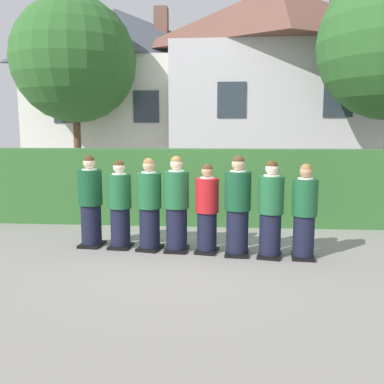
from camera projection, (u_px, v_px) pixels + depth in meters
name	position (u px, v px, depth m)	size (l,w,h in m)	color
ground_plane	(192.00, 252.00, 7.21)	(60.00, 60.00, 0.00)	gray
student_front_row_0	(91.00, 203.00, 7.46)	(0.43, 0.54, 1.66)	black
student_front_row_1	(120.00, 206.00, 7.35)	(0.41, 0.49, 1.58)	black
student_front_row_2	(149.00, 206.00, 7.24)	(0.46, 0.55, 1.62)	black
student_front_row_3	(177.00, 206.00, 7.15)	(0.43, 0.53, 1.66)	black
student_in_red_blazer	(207.00, 211.00, 7.07)	(0.43, 0.52, 1.54)	black
student_front_row_5	(238.00, 208.00, 6.91)	(0.44, 0.54, 1.68)	black
student_front_row_6	(271.00, 212.00, 6.80)	(0.46, 0.55, 1.61)	black
student_front_row_7	(304.00, 214.00, 6.73)	(0.41, 0.52, 1.57)	black
hedge	(200.00, 187.00, 9.30)	(10.62, 0.70, 1.69)	#33662D
school_building_main	(277.00, 87.00, 14.72)	(7.70, 4.26, 7.13)	silver
school_building_annex	(117.00, 97.00, 15.95)	(6.77, 3.29, 6.66)	silver
oak_tree_left	(74.00, 61.00, 13.34)	(3.99, 3.99, 6.36)	brown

